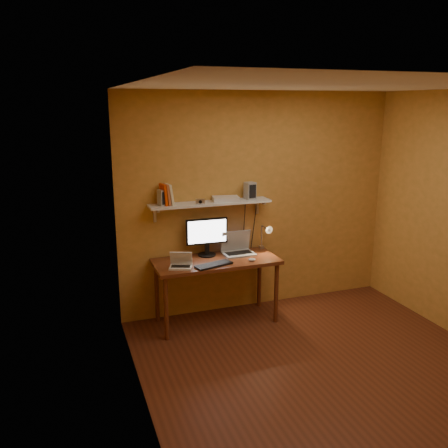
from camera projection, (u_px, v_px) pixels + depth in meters
name	position (u px, v px, depth m)	size (l,w,h in m)	color
room	(331.00, 237.00, 4.22)	(3.44, 3.24, 2.64)	#582716
desk	(216.00, 267.00, 5.34)	(1.40, 0.60, 0.75)	#5E2616
wall_shelf	(211.00, 203.00, 5.34)	(1.40, 0.25, 0.21)	silver
monitor	(207.00, 235.00, 5.41)	(0.48, 0.21, 0.44)	black
laptop	(237.00, 248.00, 5.52)	(0.36, 0.27, 0.27)	#95989D
netbook	(181.00, 263.00, 5.06)	(0.28, 0.24, 0.17)	silver
keyboard	(214.00, 265.00, 5.12)	(0.42, 0.14, 0.02)	black
mouse	(252.00, 260.00, 5.27)	(0.09, 0.06, 0.03)	silver
desk_lamp	(266.00, 234.00, 5.59)	(0.09, 0.23, 0.38)	silver
speaker_left	(163.00, 197.00, 5.14)	(0.10, 0.10, 0.18)	#95989D
speaker_right	(250.00, 191.00, 5.48)	(0.11, 0.11, 0.20)	#95989D
books	(166.00, 195.00, 5.15)	(0.14, 0.16, 0.23)	#C33000
shelf_camera	(200.00, 202.00, 5.22)	(0.10, 0.06, 0.06)	silver
router	(226.00, 199.00, 5.39)	(0.30, 0.20, 0.05)	silver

